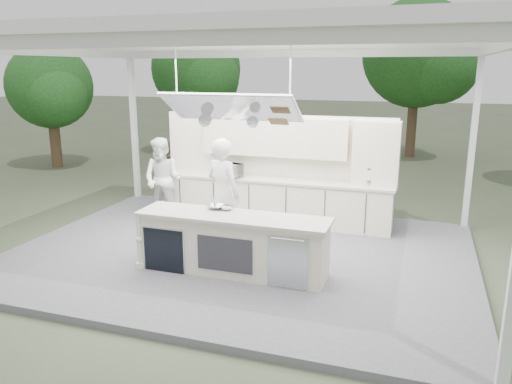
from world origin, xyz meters
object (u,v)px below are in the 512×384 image
(sous_chef, at_px, (163,179))
(demo_island, at_px, (231,244))
(back_counter, at_px, (272,200))
(head_chef, at_px, (224,194))

(sous_chef, bearing_deg, demo_island, -42.62)
(back_counter, xyz_separation_m, sous_chef, (-2.24, -0.62, 0.41))
(head_chef, distance_m, sous_chef, 2.22)
(demo_island, relative_size, sous_chef, 1.74)
(demo_island, bearing_deg, head_chef, 118.12)
(back_counter, distance_m, sous_chef, 2.36)
(back_counter, height_order, sous_chef, sous_chef)
(back_counter, xyz_separation_m, head_chef, (-0.37, -1.79, 0.53))
(head_chef, height_order, sous_chef, head_chef)
(head_chef, bearing_deg, demo_island, 141.60)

